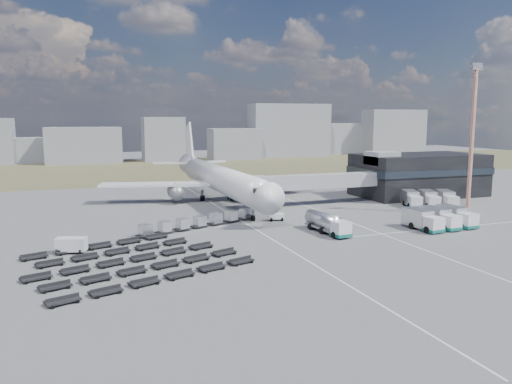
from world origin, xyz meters
name	(u,v)px	position (x,y,z in m)	size (l,w,h in m)	color
ground	(272,231)	(0.00, 0.00, 0.00)	(420.00, 420.00, 0.00)	#565659
grass_strip	(161,169)	(0.00, 110.00, 0.01)	(420.00, 90.00, 0.01)	brown
lane_markings	(316,223)	(9.77, 3.00, 0.01)	(47.12, 110.00, 0.01)	silver
terminal	(418,174)	(47.77, 23.96, 5.25)	(30.40, 16.40, 11.00)	black
jet_bridge	(305,182)	(15.90, 20.42, 5.05)	(30.30, 3.80, 7.05)	#939399
airliner	(218,178)	(0.00, 32.38, 5.29)	(51.59, 64.53, 17.62)	silver
skyline	(128,139)	(-7.69, 148.99, 9.56)	(317.36, 25.87, 25.41)	gray
fuel_tanker	(327,223)	(8.02, -4.34, 1.64)	(3.50, 10.35, 3.28)	silver
pushback_tug	(276,217)	(4.00, 7.82, 0.66)	(2.85, 1.60, 1.33)	silver
utility_van	(71,245)	(-31.11, -3.01, 1.09)	(4.07, 1.84, 2.19)	silver
catering_truck	(241,195)	(4.86, 30.25, 1.48)	(4.50, 6.81, 2.90)	silver
service_trucks_near	(440,218)	(27.91, -7.39, 1.68)	(10.69, 8.37, 3.10)	silver
service_trucks_far	(429,199)	(40.05, 10.19, 1.66)	(12.10, 10.68, 3.06)	silver
uld_row	(200,221)	(-10.51, 6.78, 1.09)	(22.48, 10.00, 1.82)	black
baggage_dollies	(129,260)	(-24.17, -10.85, 0.40)	(29.97, 27.36, 0.81)	black
floodlight_mast	(472,140)	(41.81, 1.05, 14.45)	(2.73, 2.23, 28.82)	#B43F1C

